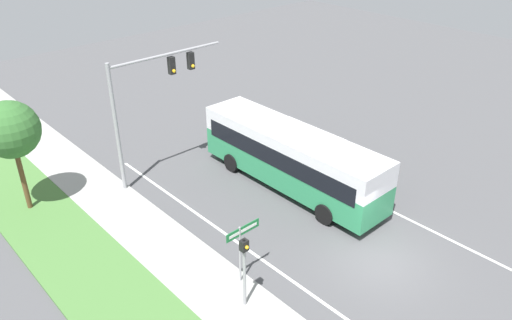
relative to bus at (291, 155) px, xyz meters
The scene contains 8 objects.
ground_plane 7.23m from the bus, 103.12° to the right, with size 80.00×80.00×0.00m, color #4C4C4F.
lane_divider_near 8.75m from the bus, 127.36° to the right, with size 0.14×30.00×0.01m.
lane_divider_far 7.33m from the bus, 73.44° to the right, with size 0.14×30.00×0.01m.
bus is the anchor object (origin of this frame).
signal_gantry 7.92m from the bus, 129.69° to the left, with size 6.63×0.41×6.87m.
pedestrian_signal 8.94m from the bus, 147.06° to the right, with size 0.28×0.34×3.12m.
street_sign 7.69m from the bus, 150.59° to the right, with size 1.63×0.08×2.74m.
roadside_tree 13.37m from the bus, 146.61° to the left, with size 2.68×2.68×5.56m.
Camera 1 is at (-15.05, -8.64, 13.93)m, focal length 35.00 mm.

